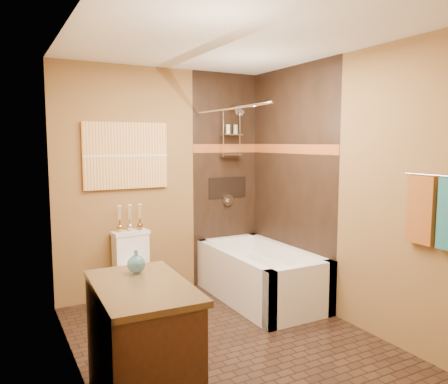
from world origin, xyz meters
TOP-DOWN VIEW (x-y plane):
  - floor at (0.00, 0.00)m, footprint 3.00×3.00m
  - wall_left at (-1.20, 0.00)m, footprint 0.02×3.00m
  - wall_right at (1.20, 0.00)m, footprint 0.02×3.00m
  - wall_back at (0.00, 1.50)m, footprint 2.40×0.02m
  - wall_front at (0.00, -1.50)m, footprint 2.40×0.02m
  - ceiling at (0.00, 0.00)m, footprint 3.00×3.00m
  - alcove_tile_back at (0.78, 1.49)m, footprint 0.85×0.01m
  - alcove_tile_right at (1.19, 0.75)m, footprint 0.01×1.50m
  - mosaic_band_back at (0.78, 1.48)m, footprint 0.85×0.01m
  - mosaic_band_right at (1.18, 0.75)m, footprint 0.01×1.50m
  - alcove_niche at (0.80, 1.48)m, footprint 0.50×0.01m
  - shower_fixtures at (0.80, 1.38)m, footprint 0.24×0.33m
  - curtain_rod at (0.40, 0.75)m, footprint 0.03×1.55m
  - towel_bar at (1.15, -1.05)m, footprint 0.02×0.55m
  - towel_rust at (1.16, -0.92)m, footprint 0.05×0.22m
  - sunset_painting at (-0.43, 1.48)m, footprint 0.90×0.04m
  - vanity_mirror at (-1.19, -0.54)m, footprint 0.01×1.00m
  - bathtub at (0.80, 0.75)m, footprint 0.80×1.50m
  - toilet at (-0.43, 1.22)m, footprint 0.40×0.58m
  - vanity at (-0.92, -0.54)m, footprint 0.60×0.94m
  - teal_bottle at (-0.87, -0.30)m, footprint 0.15×0.15m
  - bud_vases at (-0.43, 1.39)m, footprint 0.28×0.06m

SIDE VIEW (x-z plane):
  - floor at x=0.00m, z-range 0.00..0.00m
  - bathtub at x=0.80m, z-range -0.05..0.50m
  - toilet at x=-0.43m, z-range 0.00..0.76m
  - vanity at x=-0.92m, z-range 0.00..0.82m
  - teal_bottle at x=-0.87m, z-range 0.80..0.99m
  - bud_vases at x=-0.43m, z-range 0.77..1.04m
  - alcove_niche at x=0.80m, z-range 1.02..1.27m
  - towel_rust at x=1.16m, z-range 0.92..1.44m
  - wall_left at x=-1.20m, z-range 0.00..2.50m
  - wall_right at x=1.20m, z-range 0.00..2.50m
  - wall_back at x=0.00m, z-range 0.00..2.50m
  - wall_front at x=0.00m, z-range 0.00..2.50m
  - alcove_tile_back at x=0.78m, z-range 0.00..2.50m
  - alcove_tile_right at x=1.19m, z-range 0.00..2.50m
  - towel_bar at x=1.15m, z-range 1.44..1.46m
  - vanity_mirror at x=-1.19m, z-range 1.05..1.95m
  - sunset_painting at x=-0.43m, z-range 1.20..1.90m
  - mosaic_band_back at x=0.78m, z-range 1.57..1.67m
  - mosaic_band_right at x=1.18m, z-range 1.57..1.67m
  - shower_fixtures at x=0.80m, z-range 1.08..2.25m
  - curtain_rod at x=0.40m, z-range 2.01..2.03m
  - ceiling at x=0.00m, z-range 2.50..2.50m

